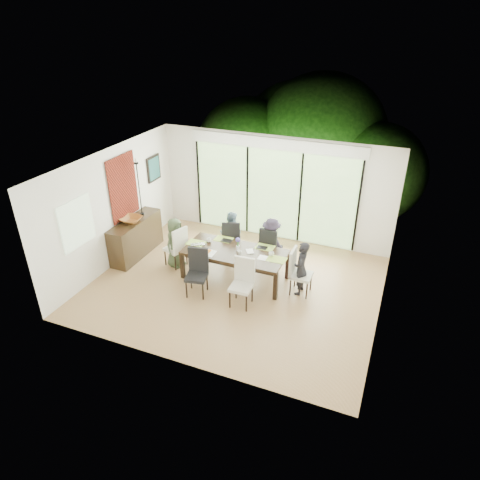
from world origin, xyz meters
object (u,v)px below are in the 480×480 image
at_px(chair_left_end, 175,246).
at_px(chair_right_end, 302,272).
at_px(cup_b, 240,253).
at_px(bowl, 131,220).
at_px(person_far_right, 271,243).
at_px(cup_a, 209,240).
at_px(chair_near_right, 241,284).
at_px(chair_near_left, 196,273).
at_px(person_far_left, 231,235).
at_px(cup_c, 271,254).
at_px(person_right_end, 301,268).
at_px(sideboard, 136,237).
at_px(vase, 238,248).
at_px(laptop, 198,245).
at_px(chair_far_right, 271,245).
at_px(table_top, 235,252).
at_px(person_left_end, 176,243).
at_px(chair_far_left, 231,238).

height_order(chair_left_end, chair_right_end, same).
distance_m(cup_b, bowl, 2.79).
distance_m(person_far_right, cup_a, 1.43).
xyz_separation_m(cup_a, bowl, (-1.93, -0.17, 0.24)).
distance_m(chair_left_end, chair_near_right, 2.18).
xyz_separation_m(chair_near_left, person_far_left, (0.05, 1.70, 0.09)).
relative_size(person_far_left, cup_c, 10.40).
bearing_deg(person_far_right, chair_right_end, 152.86).
xyz_separation_m(person_right_end, sideboard, (-4.11, 0.08, -0.14)).
bearing_deg(vase, chair_right_end, -1.97).
relative_size(chair_near_right, laptop, 3.33).
relative_size(chair_far_right, person_right_end, 0.85).
bearing_deg(person_right_end, table_top, -90.51).
relative_size(cup_a, sideboard, 0.07).
bearing_deg(sideboard, cup_b, -3.75).
bearing_deg(person_far_right, laptop, 47.59).
relative_size(person_right_end, laptop, 3.91).
distance_m(cup_a, sideboard, 1.95).
relative_size(chair_far_right, person_left_end, 0.85).
relative_size(chair_near_right, vase, 9.17).
relative_size(chair_left_end, vase, 9.17).
relative_size(table_top, chair_left_end, 2.18).
bearing_deg(chair_far_left, cup_b, 101.87).
bearing_deg(cup_a, person_far_right, 28.55).
distance_m(chair_left_end, sideboard, 1.13).
bearing_deg(cup_b, cup_a, 163.61).
distance_m(table_top, person_far_right, 1.00).
bearing_deg(sideboard, person_right_end, -1.14).
bearing_deg(chair_near_left, chair_left_end, 127.13).
relative_size(chair_near_left, cup_a, 8.87).
distance_m(chair_near_left, cup_b, 1.03).
bearing_deg(chair_right_end, sideboard, 88.81).
distance_m(vase, sideboard, 2.70).
bearing_deg(chair_near_left, chair_far_right, 46.75).
xyz_separation_m(chair_near_left, vase, (0.55, 0.92, 0.24)).
bearing_deg(cup_c, sideboard, -179.70).
xyz_separation_m(person_left_end, cup_c, (2.28, 0.10, 0.14)).
xyz_separation_m(table_top, chair_near_right, (0.50, -0.87, -0.16)).
height_order(person_left_end, person_far_right, same).
bearing_deg(sideboard, person_left_end, -4.08).
bearing_deg(cup_b, laptop, 180.00).
bearing_deg(laptop, person_left_end, 138.17).
distance_m(vase, cup_c, 0.75).
relative_size(person_left_end, cup_b, 12.90).
distance_m(person_left_end, cup_b, 1.64).
relative_size(person_far_right, laptop, 3.91).
bearing_deg(cup_a, chair_left_end, -169.38).
xyz_separation_m(person_left_end, sideboard, (-1.15, 0.08, -0.14)).
xyz_separation_m(chair_near_left, person_far_right, (1.05, 1.70, 0.09)).
relative_size(laptop, cup_a, 2.66).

